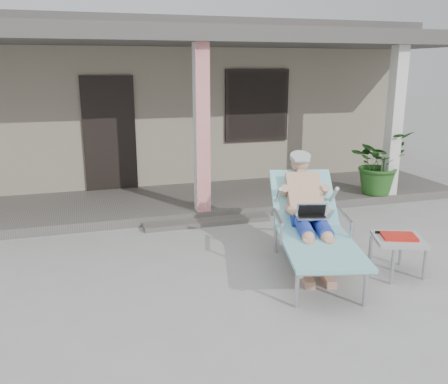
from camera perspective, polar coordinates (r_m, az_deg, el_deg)
name	(u,v)px	position (r m, az deg, el deg)	size (l,w,h in m)	color
ground	(246,271)	(5.84, 2.71, -9.48)	(60.00, 60.00, 0.00)	#9E9E99
house	(157,98)	(11.67, -8.04, 11.08)	(10.40, 5.40, 3.30)	gray
porch_deck	(191,201)	(8.53, -3.99, -1.03)	(10.00, 2.00, 0.15)	#605B56
porch_overhang	(189,42)	(8.16, -4.26, 17.51)	(10.00, 2.30, 2.85)	silver
porch_step	(207,222)	(7.47, -2.01, -3.61)	(2.00, 0.30, 0.07)	#605B56
lounger	(311,198)	(5.81, 10.48, -0.77)	(1.30, 2.24, 1.40)	#B7B7BC
side_table	(398,241)	(5.96, 20.23, -5.58)	(0.71, 0.71, 0.49)	#A3A39F
potted_palm	(378,162)	(9.04, 18.09, 3.40)	(1.03, 0.89, 1.15)	#26591E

